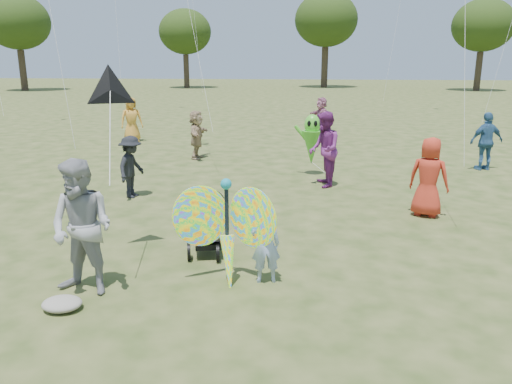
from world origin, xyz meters
TOP-DOWN VIEW (x-y plane):
  - ground at (0.00, 0.00)m, footprint 160.00×160.00m
  - child_girl at (0.06, 0.45)m, footprint 0.48×0.36m
  - adult_man at (-2.42, -0.18)m, footprint 1.07×0.91m
  - grey_bag at (-2.54, -0.71)m, footprint 0.53×0.43m
  - crowd_a at (3.14, 4.08)m, footprint 0.97×0.82m
  - crowd_b at (-3.56, 4.82)m, footprint 0.69×1.03m
  - crowd_c at (5.85, 8.97)m, footprint 1.09×0.67m
  - crowd_d at (-3.11, 9.75)m, footprint 0.47×1.49m
  - crowd_e at (1.02, 6.40)m, footprint 0.85×1.03m
  - crowd_g at (-6.50, 12.96)m, footprint 1.04×0.93m
  - crowd_j at (1.08, 15.67)m, footprint 1.06×1.59m
  - jogging_stroller at (-1.03, 1.53)m, footprint 0.65×1.11m
  - butterfly_kite at (-0.49, 0.38)m, footprint 1.74×0.75m
  - delta_kite_rig at (-2.46, 1.25)m, footprint 0.89×1.65m
  - alien_kite at (0.70, 7.66)m, footprint 1.12×0.69m
  - tree_line at (3.67, 44.99)m, footprint 91.78×33.60m

SIDE VIEW (x-z plane):
  - ground at x=0.00m, z-range 0.00..0.00m
  - grey_bag at x=-2.54m, z-range 0.00..0.17m
  - child_girl at x=0.06m, z-range 0.00..1.18m
  - jogging_stroller at x=-1.03m, z-range 0.07..1.16m
  - crowd_b at x=-3.56m, z-range 0.00..1.48m
  - butterfly_kite at x=-0.49m, z-range -0.09..1.69m
  - crowd_d at x=-3.11m, z-range 0.00..1.60m
  - crowd_j at x=1.08m, z-range 0.00..1.64m
  - crowd_a at x=3.14m, z-range 0.00..1.68m
  - crowd_c at x=5.85m, z-range 0.00..1.73m
  - crowd_g at x=-6.50m, z-range 0.00..1.78m
  - adult_man at x=-2.42m, z-range 0.00..1.93m
  - alien_kite at x=0.70m, z-range 0.10..1.84m
  - crowd_e at x=1.02m, z-range 0.00..1.95m
  - delta_kite_rig at x=-2.46m, z-range 1.94..3.55m
  - tree_line at x=3.67m, z-range 1.47..12.25m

